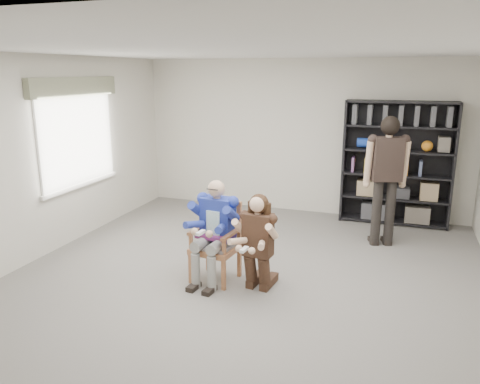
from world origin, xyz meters
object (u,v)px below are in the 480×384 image
(armchair, at_px, (215,242))
(standing_man, at_px, (386,183))
(bookshelf, at_px, (397,164))
(kneeling_woman, at_px, (257,244))
(seated_man, at_px, (215,231))

(armchair, relative_size, standing_man, 0.52)
(standing_man, bearing_deg, bookshelf, 65.74)
(kneeling_woman, xyz_separation_m, bookshelf, (1.49, 3.27, 0.46))
(bookshelf, bearing_deg, kneeling_woman, -114.52)
(armchair, xyz_separation_m, standing_man, (1.93, 1.97, 0.47))
(seated_man, xyz_separation_m, bookshelf, (2.07, 3.15, 0.40))
(seated_man, height_order, standing_man, standing_man)
(seated_man, height_order, bookshelf, bookshelf)
(kneeling_woman, bearing_deg, bookshelf, 72.12)
(armchair, relative_size, seated_man, 0.77)
(seated_man, distance_m, kneeling_woman, 0.59)
(kneeling_woman, bearing_deg, armchair, 174.96)
(seated_man, relative_size, bookshelf, 0.62)
(armchair, bearing_deg, standing_man, 52.16)
(armchair, relative_size, bookshelf, 0.48)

